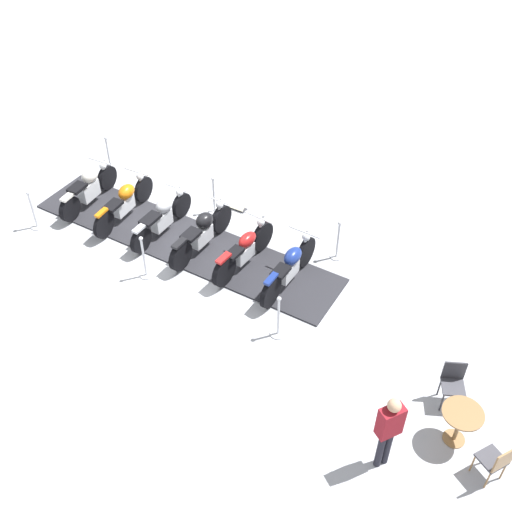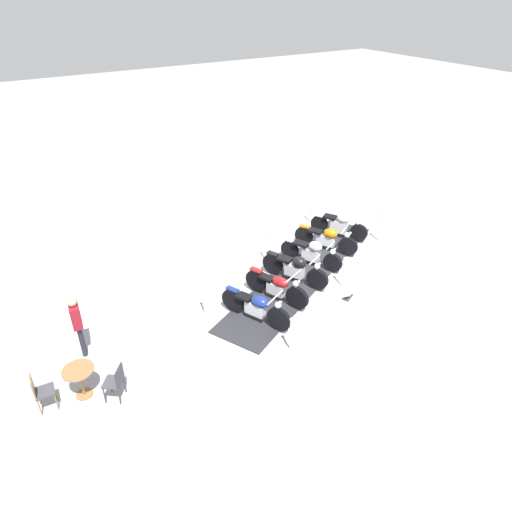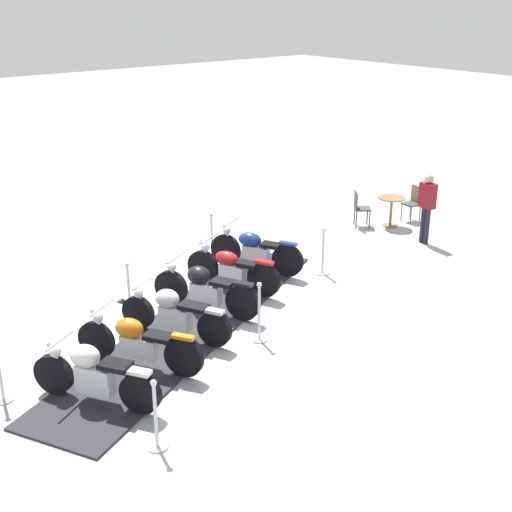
# 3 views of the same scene
# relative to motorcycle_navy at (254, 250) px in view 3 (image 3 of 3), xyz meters

# --- Properties ---
(ground_plane) EXTENTS (80.00, 80.00, 0.00)m
(ground_plane) POSITION_rel_motorcycle_navy_xyz_m (1.29, -2.54, -0.51)
(ground_plane) COLOR #A8AAB2
(display_platform) EXTENTS (4.91, 7.79, 0.04)m
(display_platform) POSITION_rel_motorcycle_navy_xyz_m (1.29, -2.54, -0.49)
(display_platform) COLOR #28282D
(display_platform) RESTS_ON ground_plane
(motorcycle_navy) EXTENTS (2.05, 1.12, 1.03)m
(motorcycle_navy) POSITION_rel_motorcycle_navy_xyz_m (0.00, 0.00, 0.00)
(motorcycle_navy) COLOR black
(motorcycle_navy) RESTS_ON display_platform
(motorcycle_maroon) EXTENTS (2.04, 1.00, 1.03)m
(motorcycle_maroon) POSITION_rel_motorcycle_navy_xyz_m (0.51, -1.02, -0.02)
(motorcycle_maroon) COLOR black
(motorcycle_maroon) RESTS_ON display_platform
(motorcycle_black) EXTENTS (2.11, 1.12, 1.00)m
(motorcycle_black) POSITION_rel_motorcycle_navy_xyz_m (1.01, -2.04, -0.00)
(motorcycle_black) COLOR black
(motorcycle_black) RESTS_ON display_platform
(motorcycle_chrome) EXTENTS (2.02, 1.10, 0.93)m
(motorcycle_chrome) POSITION_rel_motorcycle_navy_xyz_m (1.51, -3.06, -0.01)
(motorcycle_chrome) COLOR black
(motorcycle_chrome) RESTS_ON display_platform
(motorcycle_copper) EXTENTS (2.03, 1.24, 0.98)m
(motorcycle_copper) POSITION_rel_motorcycle_navy_xyz_m (2.00, -4.09, -0.01)
(motorcycle_copper) COLOR black
(motorcycle_copper) RESTS_ON display_platform
(motorcycle_cream) EXTENTS (1.91, 1.20, 0.94)m
(motorcycle_cream) POSITION_rel_motorcycle_navy_xyz_m (2.51, -5.11, -0.00)
(motorcycle_cream) COLOR black
(motorcycle_cream) RESTS_ON display_platform
(stanchion_right_mid) EXTENTS (0.31, 0.31, 1.03)m
(stanchion_right_mid) POSITION_rel_motorcycle_navy_xyz_m (0.06, -3.14, -0.16)
(stanchion_right_mid) COLOR silver
(stanchion_right_mid) RESTS_ON ground_plane
(stanchion_right_front) EXTENTS (0.28, 0.28, 1.03)m
(stanchion_right_front) POSITION_rel_motorcycle_navy_xyz_m (-1.41, -0.13, -0.14)
(stanchion_right_front) COLOR silver
(stanchion_right_front) RESTS_ON ground_plane
(stanchion_right_rear) EXTENTS (0.30, 0.30, 1.12)m
(stanchion_right_rear) POSITION_rel_motorcycle_navy_xyz_m (1.54, -6.15, -0.12)
(stanchion_right_rear) COLOR silver
(stanchion_right_rear) RESTS_ON ground_plane
(stanchion_left_front) EXTENTS (0.32, 0.32, 1.05)m
(stanchion_left_front) POSITION_rel_motorcycle_navy_xyz_m (1.04, 1.07, -0.17)
(stanchion_left_front) COLOR silver
(stanchion_left_front) RESTS_ON ground_plane
(stanchion_left_mid) EXTENTS (0.30, 0.30, 1.11)m
(stanchion_left_mid) POSITION_rel_motorcycle_navy_xyz_m (2.51, -1.94, -0.12)
(stanchion_left_mid) COLOR silver
(stanchion_left_mid) RESTS_ON ground_plane
(stanchion_left_rear) EXTENTS (0.30, 0.30, 1.05)m
(stanchion_left_rear) POSITION_rel_motorcycle_navy_xyz_m (3.99, -4.95, -0.15)
(stanchion_left_rear) COLOR silver
(stanchion_left_rear) RESTS_ON ground_plane
(info_placard) EXTENTS (0.37, 0.46, 0.22)m
(info_placard) POSITION_rel_motorcycle_navy_xyz_m (-0.48, -2.90, -0.45)
(info_placard) COLOR #333338
(info_placard) RESTS_ON ground_plane
(cafe_table) EXTENTS (0.70, 0.70, 0.78)m
(cafe_table) POSITION_rel_motorcycle_navy_xyz_m (-0.15, 4.72, 0.07)
(cafe_table) COLOR olive
(cafe_table) RESTS_ON ground_plane
(cafe_chair_near_table) EXTENTS (0.43, 0.43, 0.94)m
(cafe_chair_near_table) POSITION_rel_motorcycle_navy_xyz_m (-0.08, 5.54, 0.03)
(cafe_chair_near_table) COLOR olive
(cafe_chair_near_table) RESTS_ON ground_plane
(cafe_chair_across_table) EXTENTS (0.56, 0.56, 0.92)m
(cafe_chair_across_table) POSITION_rel_motorcycle_navy_xyz_m (-0.66, 4.07, 0.03)
(cafe_chair_across_table) COLOR #2D2D33
(cafe_chair_across_table) RESTS_ON ground_plane
(bystander_person) EXTENTS (0.43, 0.27, 1.73)m
(bystander_person) POSITION_rel_motorcycle_navy_xyz_m (1.21, 4.36, 0.53)
(bystander_person) COLOR #23232D
(bystander_person) RESTS_ON ground_plane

